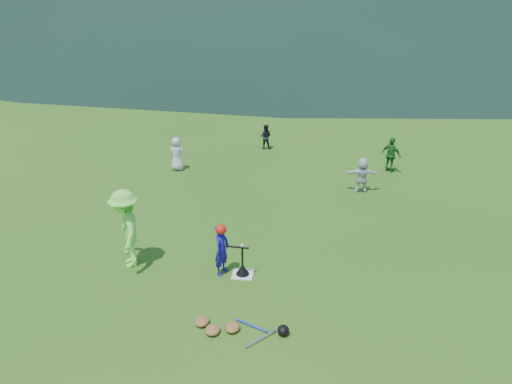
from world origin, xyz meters
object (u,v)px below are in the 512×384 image
at_px(adult_coach, 126,229).
at_px(fielder_a, 177,154).
at_px(fielder_c, 391,155).
at_px(fielder_d, 362,175).
at_px(equipment_pile, 232,327).
at_px(fielder_b, 265,137).
at_px(home_plate, 243,274).
at_px(batter_child, 222,250).
at_px(batting_tee, 243,270).

xyz_separation_m(adult_coach, fielder_a, (-0.47, 5.94, -0.35)).
bearing_deg(fielder_c, fielder_d, 97.38).
bearing_deg(equipment_pile, adult_coach, 143.40).
xyz_separation_m(fielder_a, fielder_b, (2.71, 2.56, -0.10)).
relative_size(home_plate, adult_coach, 0.25).
distance_m(adult_coach, fielder_b, 8.81).
bearing_deg(fielder_d, home_plate, 56.20).
bearing_deg(home_plate, fielder_d, 59.45).
distance_m(home_plate, fielder_c, 7.83).
xyz_separation_m(batter_child, fielder_d, (3.37, 4.91, -0.04)).
relative_size(fielder_b, fielder_d, 0.86).
bearing_deg(adult_coach, home_plate, 64.26).
distance_m(fielder_c, equipment_pile, 9.45).
relative_size(fielder_a, batting_tee, 1.66).
bearing_deg(fielder_b, equipment_pile, 97.19).
relative_size(fielder_c, equipment_pile, 0.66).
bearing_deg(fielder_a, batting_tee, 120.65).
height_order(home_plate, fielder_a, fielder_a).
bearing_deg(fielder_c, batting_tee, 97.78).
bearing_deg(fielder_d, batter_child, 52.26).
bearing_deg(fielder_d, fielder_c, -124.34).
xyz_separation_m(fielder_a, equipment_pile, (3.16, -7.94, -0.50)).
bearing_deg(fielder_a, home_plate, 120.65).
xyz_separation_m(batter_child, fielder_c, (4.45, 6.69, 0.01)).
bearing_deg(batting_tee, fielder_a, 116.94).
distance_m(fielder_d, batting_tee, 5.75).
distance_m(batter_child, batting_tee, 0.64).
relative_size(fielder_a, fielder_d, 1.04).
height_order(adult_coach, fielder_a, adult_coach).
height_order(adult_coach, batting_tee, adult_coach).
distance_m(fielder_a, fielder_c, 7.10).
xyz_separation_m(fielder_a, batting_tee, (3.08, -6.07, -0.44)).
height_order(batter_child, fielder_d, batter_child).
bearing_deg(fielder_d, batting_tee, 56.20).
xyz_separation_m(fielder_c, batting_tee, (-3.99, -6.72, -0.47)).
bearing_deg(batter_child, adult_coach, 107.08).
distance_m(fielder_b, fielder_c, 4.76).
relative_size(fielder_b, fielder_c, 0.78).
bearing_deg(fielder_a, fielder_b, -132.90).
bearing_deg(adult_coach, fielder_b, 142.26).
distance_m(fielder_d, equipment_pile, 7.39).
bearing_deg(fielder_c, fielder_b, 14.78).
bearing_deg(adult_coach, batting_tee, 64.26).
bearing_deg(adult_coach, equipment_pile, 30.43).
bearing_deg(batting_tee, fielder_c, 59.30).
height_order(home_plate, fielder_d, fielder_d).
bearing_deg(home_plate, batting_tee, 0.00).
xyz_separation_m(fielder_b, equipment_pile, (0.45, -10.50, -0.40)).
distance_m(adult_coach, equipment_pile, 3.46).
relative_size(home_plate, batter_child, 0.39).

